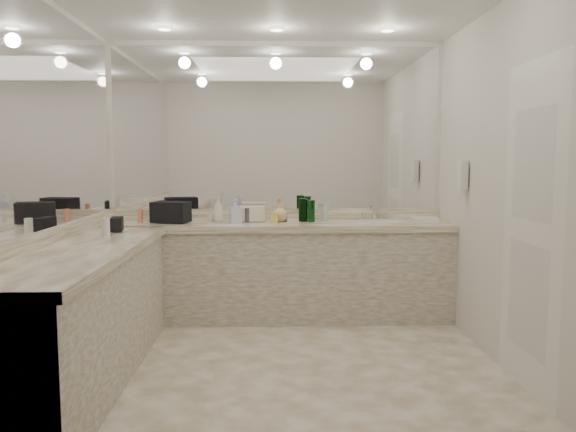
{
  "coord_description": "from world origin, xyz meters",
  "views": [
    {
      "loc": [
        -0.04,
        -3.96,
        1.48
      ],
      "look_at": [
        0.08,
        0.4,
        1.04
      ],
      "focal_mm": 35.0,
      "sensor_mm": 36.0,
      "label": 1
    }
  ],
  "objects_px": {
    "hand_towel": "(425,220)",
    "soap_bottle_b": "(235,211)",
    "cream_cosmetic_case": "(252,214)",
    "soap_bottle_c": "(280,212)",
    "sink": "(379,223)",
    "wall_phone": "(463,175)",
    "soap_bottle_a": "(218,209)",
    "black_toiletry_bag": "(171,213)"
  },
  "relations": [
    {
      "from": "hand_towel",
      "to": "soap_bottle_b",
      "type": "relative_size",
      "value": 1.11
    },
    {
      "from": "cream_cosmetic_case",
      "to": "soap_bottle_c",
      "type": "height_order",
      "value": "soap_bottle_c"
    },
    {
      "from": "sink",
      "to": "wall_phone",
      "type": "distance_m",
      "value": 0.91
    },
    {
      "from": "sink",
      "to": "soap_bottle_b",
      "type": "relative_size",
      "value": 2.0
    },
    {
      "from": "cream_cosmetic_case",
      "to": "soap_bottle_a",
      "type": "height_order",
      "value": "soap_bottle_a"
    },
    {
      "from": "wall_phone",
      "to": "soap_bottle_c",
      "type": "height_order",
      "value": "wall_phone"
    },
    {
      "from": "hand_towel",
      "to": "soap_bottle_b",
      "type": "distance_m",
      "value": 1.76
    },
    {
      "from": "cream_cosmetic_case",
      "to": "hand_towel",
      "type": "height_order",
      "value": "cream_cosmetic_case"
    },
    {
      "from": "sink",
      "to": "black_toiletry_bag",
      "type": "xyz_separation_m",
      "value": [
        -1.92,
        -0.01,
        0.1
      ]
    },
    {
      "from": "soap_bottle_b",
      "to": "soap_bottle_c",
      "type": "distance_m",
      "value": 0.43
    },
    {
      "from": "wall_phone",
      "to": "cream_cosmetic_case",
      "type": "height_order",
      "value": "wall_phone"
    },
    {
      "from": "cream_cosmetic_case",
      "to": "soap_bottle_c",
      "type": "distance_m",
      "value": 0.26
    },
    {
      "from": "cream_cosmetic_case",
      "to": "soap_bottle_b",
      "type": "relative_size",
      "value": 1.09
    },
    {
      "from": "wall_phone",
      "to": "cream_cosmetic_case",
      "type": "relative_size",
      "value": 1.0
    },
    {
      "from": "sink",
      "to": "soap_bottle_b",
      "type": "distance_m",
      "value": 1.33
    },
    {
      "from": "soap_bottle_a",
      "to": "wall_phone",
      "type": "bearing_deg",
      "value": -14.93
    },
    {
      "from": "cream_cosmetic_case",
      "to": "soap_bottle_b",
      "type": "distance_m",
      "value": 0.22
    },
    {
      "from": "soap_bottle_b",
      "to": "hand_towel",
      "type": "bearing_deg",
      "value": 2.57
    },
    {
      "from": "black_toiletry_bag",
      "to": "cream_cosmetic_case",
      "type": "xyz_separation_m",
      "value": [
        0.75,
        0.09,
        -0.02
      ]
    },
    {
      "from": "soap_bottle_b",
      "to": "soap_bottle_c",
      "type": "height_order",
      "value": "soap_bottle_b"
    },
    {
      "from": "wall_phone",
      "to": "soap_bottle_b",
      "type": "distance_m",
      "value": 2.01
    },
    {
      "from": "wall_phone",
      "to": "black_toiletry_bag",
      "type": "height_order",
      "value": "wall_phone"
    },
    {
      "from": "cream_cosmetic_case",
      "to": "hand_towel",
      "type": "distance_m",
      "value": 1.61
    },
    {
      "from": "wall_phone",
      "to": "soap_bottle_c",
      "type": "relative_size",
      "value": 1.34
    },
    {
      "from": "sink",
      "to": "soap_bottle_c",
      "type": "height_order",
      "value": "soap_bottle_c"
    },
    {
      "from": "wall_phone",
      "to": "soap_bottle_a",
      "type": "relative_size",
      "value": 1.03
    },
    {
      "from": "wall_phone",
      "to": "soap_bottle_c",
      "type": "distance_m",
      "value": 1.66
    },
    {
      "from": "soap_bottle_c",
      "to": "cream_cosmetic_case",
      "type": "bearing_deg",
      "value": 173.53
    },
    {
      "from": "sink",
      "to": "soap_bottle_c",
      "type": "bearing_deg",
      "value": 176.92
    },
    {
      "from": "sink",
      "to": "hand_towel",
      "type": "distance_m",
      "value": 0.43
    },
    {
      "from": "black_toiletry_bag",
      "to": "hand_towel",
      "type": "distance_m",
      "value": 2.36
    },
    {
      "from": "black_toiletry_bag",
      "to": "soap_bottle_a",
      "type": "xyz_separation_m",
      "value": [
        0.43,
        0.07,
        0.02
      ]
    },
    {
      "from": "black_toiletry_bag",
      "to": "wall_phone",
      "type": "bearing_deg",
      "value": -10.96
    },
    {
      "from": "sink",
      "to": "soap_bottle_b",
      "type": "height_order",
      "value": "soap_bottle_b"
    },
    {
      "from": "black_toiletry_bag",
      "to": "soap_bottle_b",
      "type": "xyz_separation_m",
      "value": [
        0.6,
        -0.07,
        0.02
      ]
    },
    {
      "from": "wall_phone",
      "to": "hand_towel",
      "type": "distance_m",
      "value": 0.68
    },
    {
      "from": "wall_phone",
      "to": "soap_bottle_c",
      "type": "bearing_deg",
      "value": 160.2
    },
    {
      "from": "soap_bottle_a",
      "to": "soap_bottle_b",
      "type": "height_order",
      "value": "soap_bottle_a"
    },
    {
      "from": "sink",
      "to": "wall_phone",
      "type": "bearing_deg",
      "value": -39.57
    },
    {
      "from": "black_toiletry_bag",
      "to": "hand_towel",
      "type": "relative_size",
      "value": 1.33
    },
    {
      "from": "soap_bottle_c",
      "to": "soap_bottle_a",
      "type": "bearing_deg",
      "value": 178.99
    },
    {
      "from": "cream_cosmetic_case",
      "to": "soap_bottle_a",
      "type": "bearing_deg",
      "value": -174.27
    }
  ]
}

